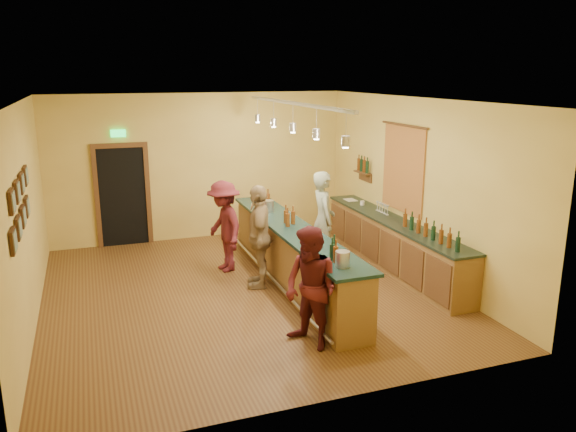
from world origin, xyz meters
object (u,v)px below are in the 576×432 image
object	(u,v)px
back_counter	(393,244)
tasting_bar	(293,252)
bartender	(323,220)
customer_b	(259,236)
customer_a	(311,288)
customer_c	(224,226)
bar_stool	(322,229)

from	to	relation	value
back_counter	tasting_bar	size ratio (longest dim) A/B	0.89
bartender	back_counter	bearing A→B (deg)	-104.55
tasting_bar	customer_b	distance (m)	0.64
back_counter	tasting_bar	xyz separation A→B (m)	(-2.10, -0.18, 0.12)
back_counter	customer_b	size ratio (longest dim) A/B	2.53
customer_a	customer_c	xyz separation A→B (m)	(-0.38, 3.36, 0.02)
bartender	bar_stool	world-z (taller)	bartender
customer_a	customer_c	world-z (taller)	customer_c
tasting_bar	bartender	xyz separation A→B (m)	(0.86, 0.69, 0.32)
bartender	customer_b	size ratio (longest dim) A/B	1.03
back_counter	customer_b	bearing A→B (deg)	-179.76
customer_b	bar_stool	xyz separation A→B (m)	(1.74, 1.29, -0.37)
customer_a	customer_b	bearing A→B (deg)	155.33
back_counter	tasting_bar	world-z (taller)	tasting_bar
bartender	tasting_bar	bearing A→B (deg)	136.40
bar_stool	back_counter	bearing A→B (deg)	-54.41
bartender	customer_c	xyz separation A→B (m)	(-1.79, 0.47, -0.07)
tasting_bar	back_counter	bearing A→B (deg)	4.93
tasting_bar	bar_stool	bearing A→B (deg)	50.82
back_counter	bartender	size ratio (longest dim) A/B	2.45
customer_a	customer_b	world-z (taller)	customer_b
bar_stool	tasting_bar	bearing A→B (deg)	-129.18
customer_c	bar_stool	xyz separation A→B (m)	(2.11, 0.30, -0.33)
bar_stool	customer_b	bearing A→B (deg)	-143.47
bartender	customer_a	size ratio (longest dim) A/B	1.11
tasting_bar	bar_stool	size ratio (longest dim) A/B	7.56
back_counter	bar_stool	size ratio (longest dim) A/B	6.75
tasting_bar	bar_stool	xyz separation A→B (m)	(1.19, 1.46, -0.08)
customer_c	bar_stool	size ratio (longest dim) A/B	2.53
customer_a	bar_stool	size ratio (longest dim) A/B	2.48
customer_b	customer_c	world-z (taller)	customer_b
back_counter	bar_stool	world-z (taller)	back_counter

